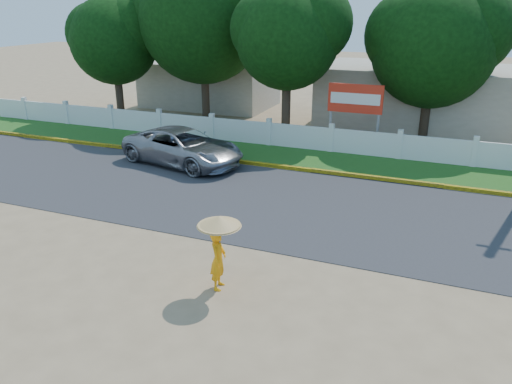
# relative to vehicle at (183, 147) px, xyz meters

# --- Properties ---
(ground) EXTENTS (120.00, 120.00, 0.00)m
(ground) POSITION_rel_vehicle_xyz_m (5.34, -7.16, -0.74)
(ground) COLOR #9E8460
(ground) RESTS_ON ground
(road) EXTENTS (60.00, 7.00, 0.02)m
(road) POSITION_rel_vehicle_xyz_m (5.34, -2.66, -0.73)
(road) COLOR #38383A
(road) RESTS_ON ground
(grass_verge) EXTENTS (60.00, 3.50, 0.03)m
(grass_verge) POSITION_rel_vehicle_xyz_m (5.34, 2.59, -0.73)
(grass_verge) COLOR #2D601E
(grass_verge) RESTS_ON ground
(curb) EXTENTS (40.00, 0.18, 0.16)m
(curb) POSITION_rel_vehicle_xyz_m (5.34, 0.89, -0.66)
(curb) COLOR yellow
(curb) RESTS_ON ground
(fence) EXTENTS (40.00, 0.10, 1.10)m
(fence) POSITION_rel_vehicle_xyz_m (5.34, 4.04, -0.19)
(fence) COLOR silver
(fence) RESTS_ON ground
(building_near) EXTENTS (10.00, 6.00, 3.20)m
(building_near) POSITION_rel_vehicle_xyz_m (8.34, 10.84, 0.86)
(building_near) COLOR #B7AD99
(building_near) RESTS_ON ground
(building_far) EXTENTS (8.00, 5.00, 2.80)m
(building_far) POSITION_rel_vehicle_xyz_m (-4.66, 11.84, 0.66)
(building_far) COLOR #B7AD99
(building_far) RESTS_ON ground
(vehicle) EXTENTS (5.75, 3.60, 1.48)m
(vehicle) POSITION_rel_vehicle_xyz_m (0.00, 0.00, 0.00)
(vehicle) COLOR gray
(vehicle) RESTS_ON ground
(monk_with_parasol) EXTENTS (1.03, 1.03, 1.87)m
(monk_with_parasol) POSITION_rel_vehicle_xyz_m (5.65, -8.28, 0.48)
(monk_with_parasol) COLOR #F99C0D
(monk_with_parasol) RESTS_ON ground
(billboard) EXTENTS (2.50, 0.13, 2.95)m
(billboard) POSITION_rel_vehicle_xyz_m (6.10, 5.14, 1.40)
(billboard) COLOR gray
(billboard) RESTS_ON ground
(tree_row) EXTENTS (35.11, 8.10, 9.01)m
(tree_row) POSITION_rel_vehicle_xyz_m (6.12, 7.25, 4.21)
(tree_row) COLOR #473828
(tree_row) RESTS_ON ground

